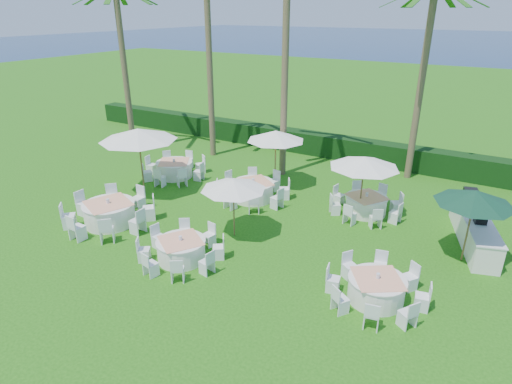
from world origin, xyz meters
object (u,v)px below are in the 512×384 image
banquet_table_f (366,204)px  banquet_table_a (110,213)px  banquet_table_d (175,169)px  umbrella_b (233,185)px  banquet_table_b (181,249)px  banquet_table_e (253,190)px  umbrella_a (138,135)px  umbrella_d (364,162)px  banquet_table_c (376,288)px  buffet_table (474,228)px  umbrella_c (276,136)px  umbrella_green (475,197)px

banquet_table_f → banquet_table_a: bearing=-144.8°
banquet_table_d → umbrella_b: (5.79, -3.54, 1.61)m
banquet_table_b → banquet_table_e: size_ratio=0.90×
banquet_table_b → umbrella_a: umbrella_a is taller
banquet_table_d → umbrella_a: (0.14, -2.28, 2.31)m
umbrella_a → banquet_table_a: bearing=-71.2°
banquet_table_f → umbrella_d: size_ratio=1.08×
banquet_table_a → banquet_table_e: (3.61, 4.77, -0.03)m
banquet_table_b → umbrella_b: (0.62, 2.26, 1.64)m
banquet_table_b → banquet_table_f: (4.23, 6.50, 0.01)m
banquet_table_c → umbrella_d: bearing=112.4°
banquet_table_c → buffet_table: buffet_table is taller
banquet_table_a → banquet_table_f: bearing=35.2°
umbrella_a → umbrella_c: umbrella_a is taller
banquet_table_d → banquet_table_e: bearing=-4.6°
banquet_table_e → umbrella_c: (0.12, 1.81, 2.02)m
banquet_table_d → umbrella_b: size_ratio=1.34×
banquet_table_a → buffet_table: buffet_table is taller
umbrella_d → buffet_table: 4.49m
umbrella_b → umbrella_green: umbrella_green is taller
banquet_table_e → umbrella_c: umbrella_c is taller
umbrella_d → banquet_table_d: bearing=-177.7°
umbrella_a → umbrella_c: (4.71, 3.71, -0.28)m
umbrella_green → buffet_table: 2.31m
banquet_table_a → banquet_table_b: bearing=-9.1°
banquet_table_e → umbrella_a: 5.48m
banquet_table_b → banquet_table_c: banquet_table_c is taller
umbrella_green → buffet_table: (0.15, 1.50, -1.75)m
banquet_table_d → umbrella_d: 9.44m
banquet_table_a → umbrella_b: umbrella_b is taller
umbrella_a → umbrella_b: size_ratio=1.44×
banquet_table_a → umbrella_d: size_ratio=1.26×
banquet_table_b → umbrella_c: bearing=92.5°
banquet_table_c → banquet_table_f: bearing=109.7°
banquet_table_b → umbrella_green: size_ratio=1.14×
buffet_table → banquet_table_d: bearing=-178.6°
umbrella_d → umbrella_green: bearing=-21.3°
buffet_table → banquet_table_e: bearing=-175.4°
banquet_table_c → umbrella_d: 5.80m
banquet_table_b → banquet_table_d: bearing=131.7°
banquet_table_f → banquet_table_d: bearing=-175.8°
umbrella_b → banquet_table_a: bearing=-161.0°
banquet_table_e → umbrella_c: 2.71m
banquet_table_d → umbrella_b: 6.98m
banquet_table_c → buffet_table: size_ratio=0.66×
buffet_table → banquet_table_a: bearing=-155.9°
banquet_table_d → umbrella_b: bearing=-31.5°
umbrella_green → buffet_table: umbrella_green is taller
umbrella_green → banquet_table_f: bearing=154.0°
umbrella_b → umbrella_c: (-0.94, 4.97, 0.42)m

